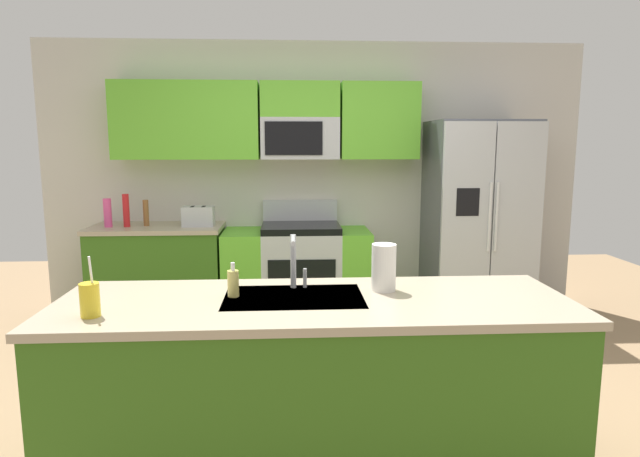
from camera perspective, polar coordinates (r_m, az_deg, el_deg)
ground_plane at (r=3.55m, az=1.31°, el=-18.55°), size 9.00×9.00×0.00m
kitchen_wall_unit at (r=5.23m, az=-2.07°, el=7.12°), size 5.20×0.43×2.60m
back_counter at (r=5.22m, az=-16.70°, el=-4.58°), size 1.19×0.63×0.90m
range_oven at (r=5.09m, az=-2.45°, el=-4.66°), size 1.36×0.61×1.10m
refrigerator at (r=5.23m, az=16.34°, el=0.73°), size 0.90×0.76×1.85m
island_counter at (r=2.78m, az=-0.57°, el=-16.38°), size 2.48×0.83×0.90m
toaster at (r=5.00m, az=-12.77°, el=1.27°), size 0.28×0.16×0.18m
pepper_mill at (r=5.15m, az=-17.97°, el=1.58°), size 0.05×0.05×0.24m
bottle_pink at (r=5.19m, az=-21.59°, el=1.56°), size 0.07×0.07×0.26m
bottle_red at (r=5.14m, az=-19.87°, el=1.81°), size 0.06×0.06×0.30m
sink_faucet at (r=2.76m, az=-2.73°, el=-3.05°), size 0.08×0.21×0.28m
drink_cup_yellow at (r=2.54m, az=-23.22°, el=-6.94°), size 0.08×0.08×0.27m
soap_dispenser at (r=2.68m, az=-9.19°, el=-5.72°), size 0.06×0.06×0.17m
paper_towel_roll at (r=2.76m, az=6.77°, el=-4.12°), size 0.12×0.12×0.24m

